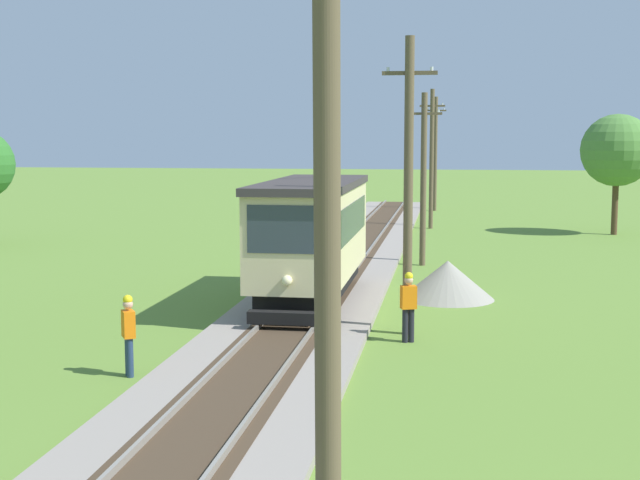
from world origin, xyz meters
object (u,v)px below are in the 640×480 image
at_px(utility_pole_near_tram, 408,184).
at_px(track_worker, 129,332).
at_px(gravel_pile, 448,280).
at_px(red_tram, 312,234).
at_px(tree_right_far, 617,150).
at_px(utility_pole_foreground, 327,245).
at_px(second_worker, 408,304).
at_px(utility_pole_mid, 423,177).
at_px(utility_pole_far, 432,158).
at_px(utility_pole_distant, 435,153).

distance_m(utility_pole_near_tram, track_worker, 8.06).
height_order(gravel_pile, track_worker, track_worker).
bearing_deg(track_worker, red_tram, 40.54).
bearing_deg(track_worker, tree_right_far, 30.89).
height_order(utility_pole_foreground, second_worker, utility_pole_foreground).
xyz_separation_m(utility_pole_near_tram, gravel_pile, (1.03, 5.18, -3.31)).
bearing_deg(utility_pole_foreground, gravel_pile, 87.04).
distance_m(utility_pole_mid, gravel_pile, 7.77).
relative_size(red_tram, utility_pole_near_tram, 1.12).
xyz_separation_m(utility_pole_foreground, gravel_pile, (1.03, 19.90, -3.58)).
bearing_deg(red_tram, track_worker, -107.68).
distance_m(utility_pole_far, tree_right_far, 9.76).
bearing_deg(utility_pole_near_tram, red_tram, 131.60).
bearing_deg(tree_right_far, red_tram, -120.72).
distance_m(red_tram, tree_right_far, 24.92).
xyz_separation_m(red_tram, utility_pole_foreground, (3.06, -18.16, 2.00)).
distance_m(utility_pole_near_tram, utility_pole_mid, 12.33).
relative_size(utility_pole_mid, gravel_pile, 2.31).
bearing_deg(gravel_pile, utility_pole_distant, 91.79).
height_order(utility_pole_mid, gravel_pile, utility_pole_mid).
distance_m(utility_pole_distant, gravel_pile, 33.09).
xyz_separation_m(red_tram, utility_pole_distant, (3.06, 34.64, 1.82)).
bearing_deg(utility_pole_mid, gravel_pile, -81.81).
height_order(gravel_pile, tree_right_far, tree_right_far).
bearing_deg(gravel_pile, utility_pole_foreground, -92.96).
xyz_separation_m(utility_pole_near_tram, utility_pole_distant, (-0.00, 38.09, 0.09)).
bearing_deg(utility_pole_far, track_worker, -100.36).
relative_size(utility_pole_foreground, utility_pole_mid, 1.20).
bearing_deg(utility_pole_foreground, utility_pole_far, 90.00).
xyz_separation_m(utility_pole_distant, tree_right_far, (9.62, -13.30, 0.39)).
distance_m(utility_pole_mid, tree_right_far, 15.77).
distance_m(utility_pole_far, track_worker, 31.91).
xyz_separation_m(utility_pole_foreground, tree_right_far, (9.62, 39.50, 0.22)).
xyz_separation_m(second_worker, tree_right_far, (9.54, 25.64, 3.43)).
relative_size(utility_pole_mid, tree_right_far, 1.09).
distance_m(utility_pole_near_tram, utility_pole_far, 26.38).
relative_size(utility_pole_distant, track_worker, 4.39).
bearing_deg(utility_pole_distant, track_worker, -97.57).
relative_size(gravel_pile, second_worker, 1.66).
height_order(utility_pole_foreground, track_worker, utility_pole_foreground).
bearing_deg(utility_pole_near_tram, gravel_pile, 78.79).
relative_size(utility_pole_foreground, gravel_pile, 2.76).
height_order(utility_pole_mid, second_worker, utility_pole_mid).
bearing_deg(utility_pole_mid, utility_pole_far, 90.00).
bearing_deg(track_worker, utility_pole_foreground, -91.65).
bearing_deg(second_worker, track_worker, -74.74).
bearing_deg(utility_pole_foreground, utility_pole_near_tram, 90.00).
relative_size(gravel_pile, track_worker, 1.66).
relative_size(red_tram, utility_pole_distant, 1.09).
xyz_separation_m(track_worker, second_worker, (5.79, 4.02, 0.00)).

